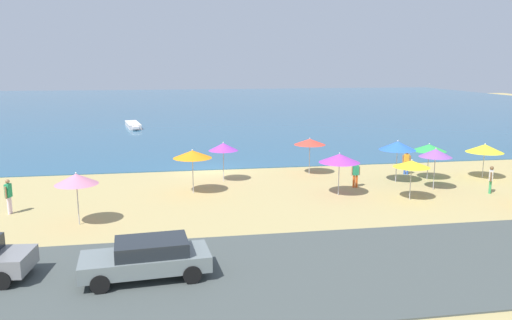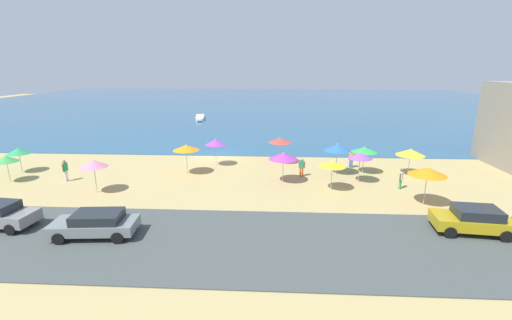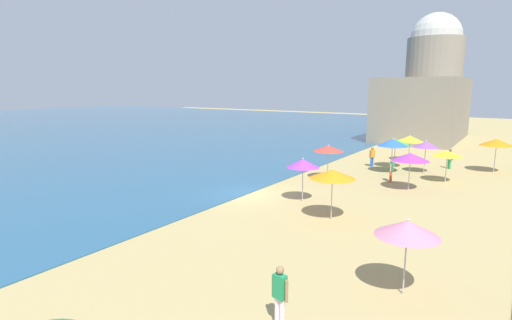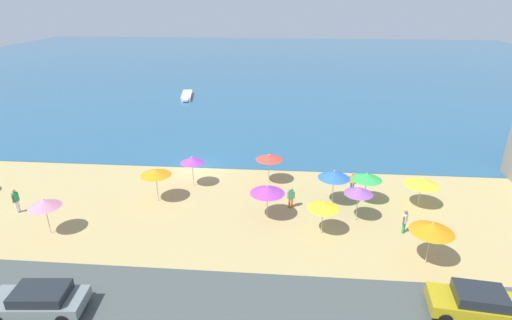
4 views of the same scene
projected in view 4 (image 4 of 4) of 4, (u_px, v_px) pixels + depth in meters
ground_plane at (197, 168)px, 35.30m from camera, size 160.00×160.00×0.00m
sea at (253, 65)px, 85.84m from camera, size 150.00×110.00×0.05m
beach_umbrella_0 at (432, 228)px, 21.96m from camera, size 2.42×2.42×2.69m
beach_umbrella_1 at (44, 203)px, 24.85m from camera, size 1.99×1.99×2.52m
beach_umbrella_2 at (267, 190)px, 26.62m from camera, size 2.34×2.34×2.48m
beach_umbrella_3 at (359, 191)px, 26.36m from camera, size 1.92×1.92×2.55m
beach_umbrella_4 at (334, 175)px, 28.36m from camera, size 2.29×2.29×2.71m
beach_umbrella_5 at (367, 177)px, 28.64m from camera, size 2.17×2.17×2.40m
beach_umbrella_6 at (269, 157)px, 31.67m from camera, size 2.12×2.12×2.53m
beach_umbrella_8 at (422, 182)px, 28.15m from camera, size 2.37×2.37×2.33m
beach_umbrella_10 at (156, 172)px, 28.83m from camera, size 2.24×2.24×2.61m
beach_umbrella_11 at (192, 160)px, 31.16m from camera, size 1.88×1.88×2.56m
beach_umbrella_12 at (323, 206)px, 24.89m from camera, size 2.00×2.00×2.29m
bather_0 at (353, 181)px, 30.67m from camera, size 0.50×0.37×1.64m
bather_1 at (405, 221)px, 25.40m from camera, size 0.39×0.48×1.62m
bather_2 at (16, 200)px, 27.77m from camera, size 0.29×0.56×1.78m
bather_3 at (291, 196)px, 28.41m from camera, size 0.57×0.23×1.62m
parked_car_2 at (475, 302)px, 18.77m from camera, size 4.19×2.31×1.48m
parked_car_3 at (39, 300)px, 18.98m from camera, size 4.57×2.26×1.37m
skiff_nearshore at (187, 96)px, 58.76m from camera, size 2.31×5.95×0.55m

